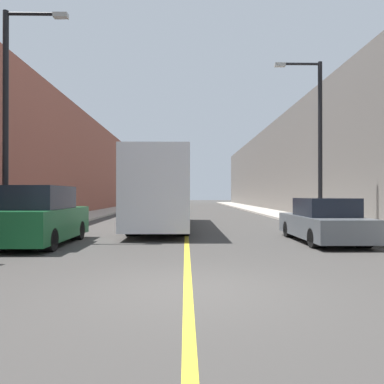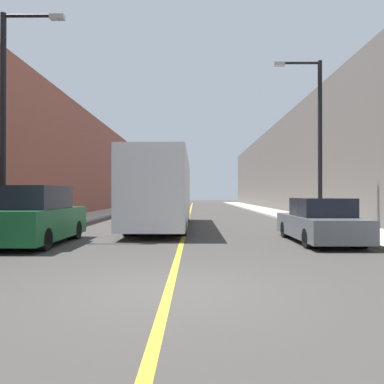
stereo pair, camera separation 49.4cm
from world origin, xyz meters
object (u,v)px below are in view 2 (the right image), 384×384
(bus, at_px, (163,190))
(car_right_near, at_px, (320,222))
(street_lamp_left, at_px, (8,111))
(parked_suv_left, at_px, (36,218))
(street_lamp_right, at_px, (316,133))

(bus, height_order, car_right_near, bus)
(bus, distance_m, street_lamp_left, 7.98)
(parked_suv_left, height_order, car_right_near, parked_suv_left)
(bus, bearing_deg, street_lamp_right, -9.51)
(street_lamp_left, bearing_deg, parked_suv_left, -29.04)
(parked_suv_left, xyz_separation_m, street_lamp_right, (10.95, 5.12, 3.62))
(parked_suv_left, relative_size, street_lamp_right, 0.60)
(parked_suv_left, distance_m, street_lamp_right, 12.62)
(bus, height_order, parked_suv_left, bus)
(car_right_near, bearing_deg, street_lamp_left, 179.32)
(car_right_near, xyz_separation_m, street_lamp_right, (1.35, 4.52, 3.82))
(bus, distance_m, street_lamp_right, 7.85)
(bus, bearing_deg, street_lamp_left, -131.56)
(bus, relative_size, street_lamp_right, 1.50)
(street_lamp_left, distance_m, street_lamp_right, 13.03)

